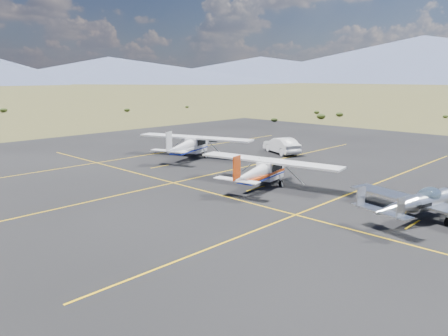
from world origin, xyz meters
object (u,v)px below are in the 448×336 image
aircraft_plain (189,145)px  sedan (281,145)px  aircraft_low_wing (421,203)px  aircraft_cessna (262,170)px

aircraft_plain → sedan: aircraft_plain is taller
aircraft_low_wing → aircraft_cessna: 10.95m
aircraft_cessna → aircraft_plain: aircraft_plain is taller
sedan → aircraft_plain: bearing=-5.6°
aircraft_low_wing → aircraft_plain: aircraft_plain is taller
aircraft_low_wing → sedan: size_ratio=1.99×
aircraft_cessna → sedan: 14.28m
aircraft_low_wing → aircraft_cessna: aircraft_cessna is taller
aircraft_cessna → sedan: size_ratio=2.21×
aircraft_low_wing → aircraft_plain: size_ratio=0.85×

